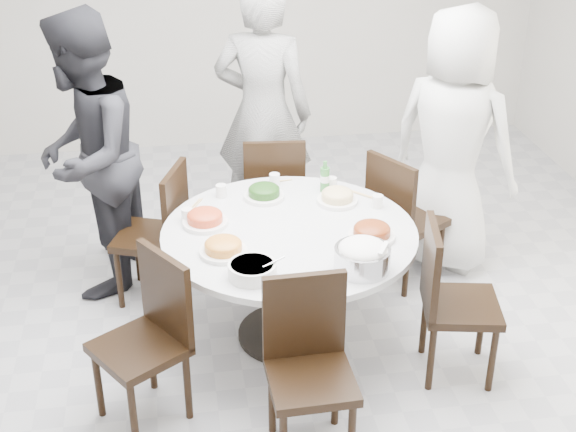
{
  "coord_description": "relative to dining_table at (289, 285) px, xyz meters",
  "views": [
    {
      "loc": [
        -0.48,
        -4.25,
        3.01
      ],
      "look_at": [
        0.16,
        -0.15,
        0.82
      ],
      "focal_mm": 50.0,
      "sensor_mm": 36.0,
      "label": 1
    }
  ],
  "objects": [
    {
      "name": "soup_bowl",
      "position": [
        -0.27,
        -0.47,
        0.41
      ],
      "size": [
        0.26,
        0.26,
        0.08
      ],
      "primitive_type": "cylinder",
      "color": "white",
      "rests_on": "dining_table"
    },
    {
      "name": "dish_greens",
      "position": [
        -0.09,
        0.44,
        0.41
      ],
      "size": [
        0.25,
        0.25,
        0.07
      ],
      "primitive_type": "cylinder",
      "color": "white",
      "rests_on": "dining_table"
    },
    {
      "name": "dish_pale",
      "position": [
        0.35,
        0.31,
        0.41
      ],
      "size": [
        0.26,
        0.26,
        0.07
      ],
      "primitive_type": "cylinder",
      "color": "white",
      "rests_on": "dining_table"
    },
    {
      "name": "floor",
      "position": [
        -0.16,
        0.2,
        -0.38
      ],
      "size": [
        6.0,
        6.0,
        0.01
      ],
      "primitive_type": "cube",
      "color": "#B1B2B6",
      "rests_on": "ground"
    },
    {
      "name": "chair_nw",
      "position": [
        -0.83,
        0.58,
        0.1
      ],
      "size": [
        0.54,
        0.54,
        0.95
      ],
      "primitive_type": "cube",
      "rotation": [
        0.0,
        0.0,
        4.37
      ],
      "color": "black",
      "rests_on": "floor"
    },
    {
      "name": "chair_s",
      "position": [
        -0.05,
        -0.99,
        0.1
      ],
      "size": [
        0.43,
        0.43,
        0.95
      ],
      "primitive_type": "cube",
      "rotation": [
        0.0,
        0.0,
        6.31
      ],
      "color": "black",
      "rests_on": "floor"
    },
    {
      "name": "tea_cups",
      "position": [
        -0.01,
        0.58,
        0.42
      ],
      "size": [
        0.07,
        0.07,
        0.08
      ],
      "primitive_type": "cylinder",
      "color": "white",
      "rests_on": "dining_table"
    },
    {
      "name": "dish_redbrown",
      "position": [
        0.45,
        -0.16,
        0.41
      ],
      "size": [
        0.27,
        0.27,
        0.07
      ],
      "primitive_type": "cylinder",
      "color": "white",
      "rests_on": "dining_table"
    },
    {
      "name": "chair_sw",
      "position": [
        -0.89,
        -0.61,
        0.1
      ],
      "size": [
        0.58,
        0.58,
        0.95
      ],
      "primitive_type": "cube",
      "rotation": [
        0.0,
        0.0,
        5.3
      ],
      "color": "black",
      "rests_on": "floor"
    },
    {
      "name": "dish_orange",
      "position": [
        -0.48,
        0.15,
        0.41
      ],
      "size": [
        0.27,
        0.27,
        0.07
      ],
      "primitive_type": "cylinder",
      "color": "white",
      "rests_on": "dining_table"
    },
    {
      "name": "dish_tofu",
      "position": [
        -0.4,
        -0.21,
        0.41
      ],
      "size": [
        0.27,
        0.27,
        0.07
      ],
      "primitive_type": "cylinder",
      "color": "white",
      "rests_on": "dining_table"
    },
    {
      "name": "dining_table",
      "position": [
        0.0,
        0.0,
        0.0
      ],
      "size": [
        1.5,
        1.5,
        0.75
      ],
      "primitive_type": "cylinder",
      "color": "silver",
      "rests_on": "floor"
    },
    {
      "name": "chair_se",
      "position": [
        0.91,
        -0.49,
        0.1
      ],
      "size": [
        0.49,
        0.49,
        0.95
      ],
      "primitive_type": "cube",
      "rotation": [
        0.0,
        0.0,
        7.66
      ],
      "color": "black",
      "rests_on": "floor"
    },
    {
      "name": "beverage_bottle",
      "position": [
        0.31,
        0.48,
        0.48
      ],
      "size": [
        0.06,
        0.06,
        0.21
      ],
      "primitive_type": "cylinder",
      "color": "#2F7631",
      "rests_on": "dining_table"
    },
    {
      "name": "chopsticks",
      "position": [
        0.01,
        0.63,
        0.38
      ],
      "size": [
        0.24,
        0.04,
        0.01
      ],
      "primitive_type": null,
      "color": "tan",
      "rests_on": "dining_table"
    },
    {
      "name": "chair_n",
      "position": [
        0.05,
        1.06,
        0.1
      ],
      "size": [
        0.46,
        0.46,
        0.95
      ],
      "primitive_type": "cube",
      "rotation": [
        0.0,
        0.0,
        3.05
      ],
      "color": "black",
      "rests_on": "floor"
    },
    {
      "name": "diner_middle",
      "position": [
        0.02,
        1.35,
        0.6
      ],
      "size": [
        0.83,
        0.68,
        1.95
      ],
      "primitive_type": "imported",
      "rotation": [
        0.0,
        0.0,
        2.8
      ],
      "color": "black",
      "rests_on": "floor"
    },
    {
      "name": "diner_left",
      "position": [
        -1.19,
        0.82,
        0.57
      ],
      "size": [
        0.9,
        1.05,
        1.89
      ],
      "primitive_type": "imported",
      "rotation": [
        0.0,
        0.0,
        4.5
      ],
      "color": "black",
      "rests_on": "floor"
    },
    {
      "name": "diner_right",
      "position": [
        1.24,
        0.75,
        0.55
      ],
      "size": [
        1.06,
        1.05,
        1.85
      ],
      "primitive_type": "imported",
      "rotation": [
        0.0,
        0.0,
        2.39
      ],
      "color": "silver",
      "rests_on": "floor"
    },
    {
      "name": "rice_bowl",
      "position": [
        0.32,
        -0.49,
        0.44
      ],
      "size": [
        0.3,
        0.3,
        0.13
      ],
      "primitive_type": "cylinder",
      "color": "silver",
      "rests_on": "dining_table"
    },
    {
      "name": "chair_ne",
      "position": [
        0.9,
        0.55,
        0.1
      ],
      "size": [
        0.58,
        0.58,
        0.95
      ],
      "primitive_type": "cube",
      "rotation": [
        0.0,
        0.0,
        2.11
      ],
      "color": "black",
      "rests_on": "floor"
    }
  ]
}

